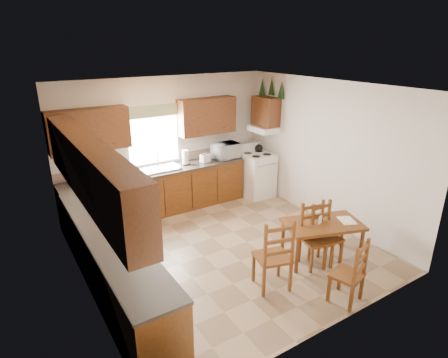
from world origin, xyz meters
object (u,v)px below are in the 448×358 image
dining_table (321,241)px  chair_far_left (317,236)px  microwave (226,151)px  chair_near_right (348,271)px  stove (257,175)px  chair_far_right (327,235)px  chair_near_left (273,253)px

dining_table → chair_far_left: (-0.21, -0.09, 0.18)m
microwave → chair_near_right: size_ratio=0.58×
stove → dining_table: bearing=-105.6°
dining_table → chair_far_left: 0.29m
chair_far_right → dining_table: bearing=87.0°
microwave → dining_table: bearing=-96.7°
stove → chair_near_left: (-1.88, -2.84, 0.07)m
chair_far_right → chair_near_left: bearing=-176.7°
chair_far_left → chair_far_right: 0.20m
microwave → chair_far_right: (-0.11, -3.09, -0.59)m
chair_far_left → chair_far_right: size_ratio=1.03×
stove → chair_far_left: 2.95m
dining_table → chair_near_left: chair_near_left is taller
stove → chair_far_right: bearing=-105.2°
chair_far_left → dining_table: bearing=34.7°
microwave → chair_near_left: (-1.23, -3.12, -0.53)m
stove → microwave: (-0.65, 0.28, 0.60)m
chair_far_left → chair_far_right: bearing=5.3°
microwave → chair_far_right: 3.15m
dining_table → chair_far_right: (-0.01, -0.11, 0.17)m
microwave → stove: bearing=-28.5°
dining_table → chair_far_right: 0.20m
dining_table → chair_near_right: chair_near_right is taller
chair_near_left → chair_near_right: chair_near_left is taller
chair_near_right → chair_far_right: size_ratio=0.96×
chair_near_left → chair_far_right: (1.13, 0.03, -0.06)m
microwave → chair_far_left: (-0.31, -3.07, -0.58)m
dining_table → chair_near_left: 1.17m
chair_near_left → chair_far_right: 1.13m
chair_near_right → chair_far_left: size_ratio=0.92×
stove → chair_near_left: size_ratio=0.87×
stove → chair_far_left: (-0.95, -2.79, 0.02)m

